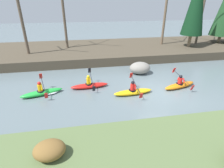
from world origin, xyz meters
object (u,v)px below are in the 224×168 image
Objects in this scene: kayaker_middle at (133,91)px; kayaker_trailing at (90,85)px; kayaker_lead at (180,85)px; boulder_midstream at (140,68)px; kayaker_far_back at (44,92)px.

kayaker_middle and kayaker_trailing have the same top height.
kayaker_lead and kayaker_trailing have the same top height.
kayaker_trailing is 4.94m from boulder_midstream.
kayaker_trailing is at bearing 155.12° from kayaker_lead.
boulder_midstream is at bearing 1.48° from kayaker_far_back.
kayaker_far_back reaches higher than boulder_midstream.
kayaker_far_back is 1.53× the size of boulder_midstream.
kayaker_middle is at bearing 170.82° from kayaker_lead.
kayaker_far_back is at bearing -175.77° from kayaker_trailing.
boulder_midstream is (1.61, 3.55, 0.29)m from kayaker_middle.
kayaker_middle is 1.01× the size of kayaker_far_back.
kayaker_lead reaches higher than boulder_midstream.
kayaker_trailing is (-2.86, 1.49, 0.00)m from kayaker_middle.
kayaker_lead is at bearing -56.82° from boulder_midstream.
kayaker_far_back is (-9.69, 0.60, -0.02)m from kayaker_lead.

